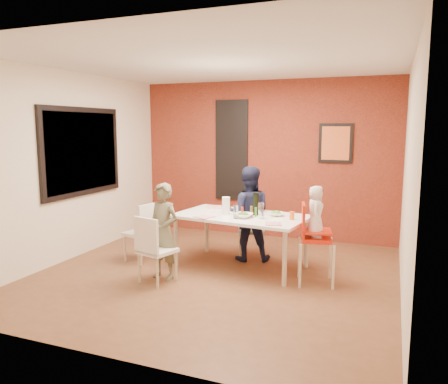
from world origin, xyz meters
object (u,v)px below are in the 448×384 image
at_px(chair_near, 153,246).
at_px(wine_bottle, 256,204).
at_px(chair_far, 251,225).
at_px(child_near, 163,231).
at_px(paper_towel_roll, 226,206).
at_px(chair_left, 144,229).
at_px(dining_table, 241,220).
at_px(high_chair, 313,236).
at_px(toddler, 316,211).
at_px(child_far, 248,214).

relative_size(chair_near, wine_bottle, 2.79).
distance_m(chair_far, child_near, 1.55).
height_order(chair_far, paper_towel_roll, paper_towel_roll).
height_order(chair_left, wine_bottle, wine_bottle).
distance_m(chair_left, child_near, 0.79).
bearing_deg(dining_table, high_chair, -15.27).
relative_size(chair_left, toddler, 1.35).
height_order(toddler, paper_towel_roll, toddler).
bearing_deg(chair_far, child_near, -135.29).
height_order(chair_far, toddler, toddler).
xyz_separation_m(wine_bottle, paper_towel_roll, (-0.39, -0.12, -0.03)).
height_order(high_chair, toddler, toddler).
relative_size(chair_left, wine_bottle, 2.81).
bearing_deg(toddler, child_far, 50.04).
distance_m(chair_left, toddler, 2.44).
bearing_deg(chair_left, chair_far, 136.49).
height_order(child_near, child_far, child_far).
relative_size(child_near, child_far, 0.90).
height_order(chair_near, paper_towel_roll, paper_towel_roll).
xyz_separation_m(child_far, paper_towel_roll, (-0.19, -0.40, 0.17)).
bearing_deg(child_far, high_chair, 130.17).
height_order(chair_left, child_far, child_far).
height_order(chair_far, high_chair, high_chair).
bearing_deg(chair_near, child_far, -103.77).
height_order(dining_table, chair_near, chair_near).
relative_size(chair_left, high_chair, 0.85).
distance_m(child_far, wine_bottle, 0.40).
bearing_deg(child_near, chair_near, -83.57).
bearing_deg(paper_towel_roll, dining_table, 14.06).
bearing_deg(high_chair, dining_table, 61.54).
relative_size(dining_table, child_far, 1.37).
bearing_deg(child_near, toddler, 27.28).
height_order(chair_far, chair_left, chair_left).
height_order(chair_far, child_far, child_far).
relative_size(chair_far, chair_left, 0.99).
bearing_deg(child_far, chair_far, -103.09).
relative_size(dining_table, child_near, 1.52).
height_order(chair_near, wine_bottle, wine_bottle).
bearing_deg(chair_far, chair_near, -132.31).
bearing_deg(wine_bottle, child_far, 125.00).
xyz_separation_m(chair_left, paper_towel_roll, (1.16, 0.22, 0.37)).
bearing_deg(high_chair, paper_towel_roll, 66.23).
height_order(dining_table, child_far, child_far).
xyz_separation_m(dining_table, high_chair, (1.02, -0.28, -0.07)).
xyz_separation_m(chair_near, child_far, (0.77, 1.36, 0.21)).
xyz_separation_m(chair_left, toddler, (2.40, 0.01, 0.43)).
bearing_deg(paper_towel_roll, child_near, -127.75).
distance_m(child_near, paper_towel_roll, 0.95).
height_order(chair_near, chair_left, chair_left).
relative_size(chair_far, paper_towel_roll, 3.49).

